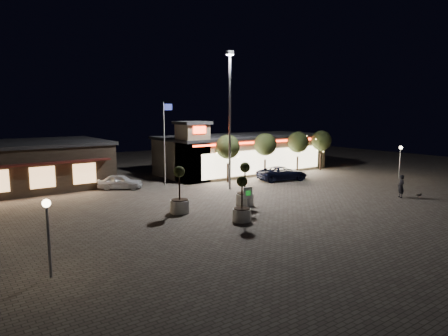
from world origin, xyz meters
TOP-DOWN VIEW (x-y plane):
  - ground at (0.00, 0.00)m, footprint 90.00×90.00m
  - retail_building at (9.51, 15.82)m, footprint 20.40×8.40m
  - restaurant_building at (-14.00, 19.97)m, footprint 16.40×11.00m
  - floodlight_pole at (2.00, 8.00)m, footprint 0.60×0.40m
  - flagpole at (-1.90, 13.00)m, footprint 0.95×0.10m
  - lamp_post_east at (20.00, 2.00)m, footprint 0.36×0.36m
  - lamp_post_south at (-16.00, -3.00)m, footprint 0.36×0.36m
  - string_tree_a at (4.00, 11.00)m, footprint 2.42×2.42m
  - string_tree_b at (9.00, 11.00)m, footprint 2.42×2.42m
  - string_tree_c at (14.00, 11.00)m, footprint 2.42×2.42m
  - string_tree_d at (18.00, 11.00)m, footprint 2.42×2.42m
  - pickup_truck at (9.19, 8.52)m, footprint 5.70×3.70m
  - white_sedan at (-6.09, 14.00)m, footprint 4.23×3.49m
  - pedestrian at (11.38, -3.19)m, footprint 0.73×0.82m
  - dog at (12.62, -4.12)m, footprint 0.46×0.26m
  - planter_left at (-5.95, 3.29)m, footprint 1.36×1.36m
  - planter_mid at (-3.74, -0.97)m, footprint 1.22×1.22m
  - planter_right at (-0.80, 2.35)m, footprint 1.35×1.35m
  - valet_sign at (-2.33, 0.13)m, footprint 0.61×0.28m

SIDE VIEW (x-z plane):
  - ground at x=0.00m, z-range 0.00..0.00m
  - dog at x=12.62m, z-range 0.12..0.37m
  - white_sedan at x=-6.09m, z-range 0.00..1.36m
  - pickup_truck at x=9.19m, z-range 0.00..1.46m
  - planter_mid at x=-3.74m, z-range -0.57..2.43m
  - pedestrian at x=11.38m, z-range 0.00..1.89m
  - planter_right at x=-0.80m, z-range -0.63..2.68m
  - planter_left at x=-5.95m, z-range -0.64..2.71m
  - valet_sign at x=-2.33m, z-range 0.38..2.31m
  - restaurant_building at x=-14.00m, z-range 0.01..4.31m
  - retail_building at x=9.51m, z-range -0.84..5.26m
  - lamp_post_east at x=20.00m, z-range 0.72..4.20m
  - lamp_post_south at x=-16.00m, z-range 0.72..4.20m
  - string_tree_a at x=4.00m, z-range 1.17..5.95m
  - string_tree_b at x=9.00m, z-range 1.17..5.95m
  - string_tree_c at x=14.00m, z-range 1.17..5.95m
  - string_tree_d at x=18.00m, z-range 1.17..5.95m
  - flagpole at x=-1.90m, z-range 0.74..8.74m
  - floodlight_pole at x=2.00m, z-range 0.83..13.21m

